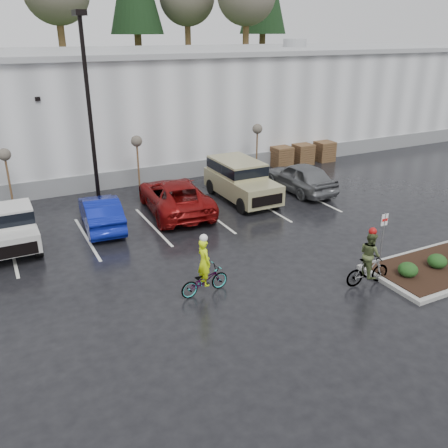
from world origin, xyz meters
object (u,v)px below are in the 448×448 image
car_red (175,196)px  car_grey (300,177)px  cyclist_olive (369,264)px  pallet_stack_b (303,154)px  car_blue (101,212)px  sapling_west (5,158)px  sapling_east (257,132)px  pallet_stack_c (324,151)px  fire_lane_sign (383,233)px  suv_tan (242,181)px  pickup_white (8,222)px  sapling_mid (137,144)px  lamppost (88,92)px  cyclist_hivis (204,275)px  pallet_stack_a (281,157)px

car_red → car_grey: car_grey is taller
car_grey → cyclist_olive: size_ratio=2.24×
pallet_stack_b → cyclist_olive: size_ratio=0.62×
pallet_stack_b → car_blue: car_blue is taller
sapling_west → sapling_east: bearing=0.0°
pallet_stack_b → pallet_stack_c: bearing=0.0°
sapling_west → fire_lane_sign: sapling_west is taller
car_blue → car_grey: (11.16, 0.21, 0.09)m
cyclist_olive → sapling_east: bearing=-8.6°
suv_tan → cyclist_olive: cyclist_olive is taller
pallet_stack_b → pickup_white: 19.35m
sapling_east → fire_lane_sign: sapling_east is taller
sapling_mid → car_grey: sapling_mid is taller
sapling_west → car_grey: size_ratio=0.66×
pickup_white → car_red: bearing=3.2°
fire_lane_sign → car_red: bearing=117.0°
pickup_white → car_grey: (15.03, 0.27, -0.15)m
suv_tan → fire_lane_sign: bearing=-84.8°
pallet_stack_c → car_red: 13.67m
sapling_east → pallet_stack_b: 4.78m
pickup_white → car_grey: 15.03m
lamppost → pallet_stack_b: size_ratio=6.83×
lamppost → sapling_mid: size_ratio=2.88×
sapling_west → cyclist_hivis: bearing=-66.0°
cyclist_olive → car_grey: bearing=-16.7°
suv_tan → sapling_mid: bearing=141.0°
pallet_stack_b → car_blue: bearing=-161.2°
fire_lane_sign → car_red: fire_lane_sign is taller
pallet_stack_b → pickup_white: size_ratio=0.26×
pallet_stack_c → cyclist_hivis: bearing=-140.0°
lamppost → pallet_stack_a: bearing=9.1°
fire_lane_sign → suv_tan: size_ratio=0.43×
lamppost → sapling_east: lamppost is taller
cyclist_hivis → cyclist_olive: size_ratio=1.01×
lamppost → sapling_west: bearing=166.0°
pallet_stack_b → fire_lane_sign: (-6.40, -13.80, 0.73)m
car_grey → sapling_east: bearing=-81.9°
cyclist_olive → pallet_stack_c: bearing=-27.2°
pallet_stack_b → car_red: bearing=-157.1°
pallet_stack_a → pickup_white: size_ratio=0.26×
pallet_stack_c → sapling_mid: bearing=-175.8°
pallet_stack_a → pallet_stack_c: size_ratio=1.00×
cyclist_hivis → car_grey: bearing=-57.4°
pallet_stack_c → cyclist_hivis: size_ratio=0.62×
sapling_west → sapling_mid: 6.50m
sapling_west → car_red: size_ratio=0.54×
pallet_stack_a → fire_lane_sign: fire_lane_sign is taller
pallet_stack_c → fire_lane_sign: fire_lane_sign is taller
pallet_stack_c → pallet_stack_a: bearing=180.0°
sapling_west → sapling_mid: same height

